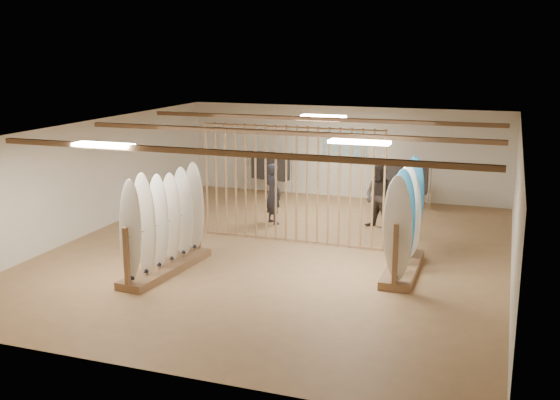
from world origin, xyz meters
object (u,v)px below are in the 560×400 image
(shopper_b, at_px, (380,192))
(clothing_rack_b, at_px, (407,179))
(rack_left, at_px, (165,238))
(clothing_rack_a, at_px, (270,167))
(rack_right, at_px, (404,237))
(shopper_a, at_px, (273,190))

(shopper_b, bearing_deg, clothing_rack_b, 108.90)
(rack_left, distance_m, clothing_rack_a, 7.55)
(rack_right, distance_m, shopper_b, 3.36)
(clothing_rack_a, bearing_deg, clothing_rack_b, 4.73)
(rack_right, xyz_separation_m, shopper_b, (-1.12, 3.16, 0.20))
(shopper_b, bearing_deg, rack_right, -43.41)
(shopper_a, height_order, shopper_b, shopper_b)
(clothing_rack_a, height_order, shopper_a, shopper_a)
(rack_right, height_order, clothing_rack_a, rack_right)
(clothing_rack_a, bearing_deg, rack_right, -38.43)
(rack_left, distance_m, shopper_a, 4.43)
(clothing_rack_a, xyz_separation_m, shopper_a, (1.24, -3.17, -0.00))
(shopper_a, bearing_deg, clothing_rack_b, -100.97)
(rack_left, relative_size, shopper_b, 1.39)
(clothing_rack_b, relative_size, shopper_b, 0.72)
(rack_right, bearing_deg, clothing_rack_a, 129.72)
(rack_left, xyz_separation_m, rack_right, (4.63, 1.58, 0.03))
(shopper_a, xyz_separation_m, shopper_b, (2.74, 0.38, 0.05))
(rack_right, distance_m, clothing_rack_a, 7.85)
(clothing_rack_a, height_order, clothing_rack_b, clothing_rack_a)
(rack_right, relative_size, shopper_b, 1.23)
(clothing_rack_a, bearing_deg, rack_left, -75.40)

